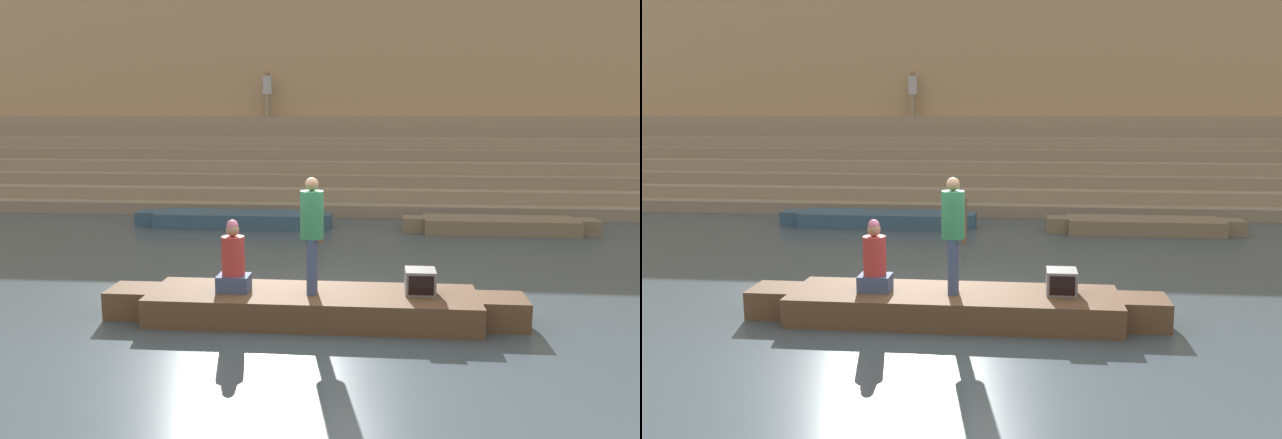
% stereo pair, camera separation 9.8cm
% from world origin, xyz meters
% --- Properties ---
extents(ground_plane, '(120.00, 120.00, 0.00)m').
position_xyz_m(ground_plane, '(0.00, 0.00, 0.00)').
color(ground_plane, '#3D4C56').
extents(ghat_steps, '(36.00, 5.96, 2.88)m').
position_xyz_m(ghat_steps, '(0.00, 12.38, 1.02)').
color(ghat_steps, gray).
rests_on(ghat_steps, ground).
extents(back_wall, '(34.20, 1.28, 7.63)m').
position_xyz_m(back_wall, '(0.00, 15.08, 3.79)').
color(back_wall, tan).
rests_on(back_wall, ground).
extents(rowboat_main, '(6.30, 1.42, 0.43)m').
position_xyz_m(rowboat_main, '(0.04, -0.47, 0.23)').
color(rowboat_main, brown).
rests_on(rowboat_main, ground).
extents(person_standing, '(0.35, 0.35, 1.74)m').
position_xyz_m(person_standing, '(0.04, -0.51, 1.44)').
color(person_standing, '#3D4C75').
rests_on(person_standing, rowboat_main).
extents(person_rowing, '(0.48, 0.38, 1.10)m').
position_xyz_m(person_rowing, '(-1.15, -0.50, 0.87)').
color(person_rowing, '#3D4C75').
rests_on(person_rowing, rowboat_main).
extents(tv_set, '(0.45, 0.46, 0.36)m').
position_xyz_m(tv_set, '(1.65, -0.38, 0.61)').
color(tv_set, slate).
rests_on(tv_set, rowboat_main).
extents(moored_boat_shore, '(4.95, 1.18, 0.38)m').
position_xyz_m(moored_boat_shore, '(4.14, 6.71, 0.20)').
color(moored_boat_shore, '#756651').
rests_on(moored_boat_shore, ground).
extents(moored_boat_distant, '(5.35, 1.18, 0.38)m').
position_xyz_m(moored_boat_distant, '(-2.89, 7.00, 0.20)').
color(moored_boat_distant, '#33516B').
rests_on(moored_boat_distant, ground).
extents(mooring_post, '(0.13, 0.13, 1.08)m').
position_xyz_m(mooring_post, '(-0.33, 5.03, 0.54)').
color(mooring_post, brown).
rests_on(mooring_post, ground).
extents(person_on_steps, '(0.35, 0.35, 1.69)m').
position_xyz_m(person_on_steps, '(-3.17, 14.12, 3.85)').
color(person_on_steps, gray).
rests_on(person_on_steps, ghat_steps).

